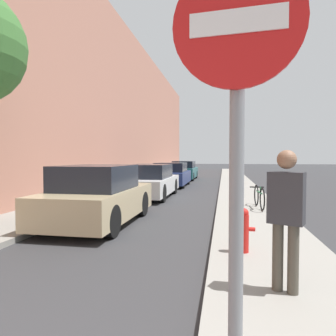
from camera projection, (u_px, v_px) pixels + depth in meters
ground_plane at (182, 190)px, 15.60m from camera, size 120.00×120.00×0.00m
sidewalk_left at (127, 188)px, 16.12m from camera, size 2.00×52.00×0.12m
sidewalk_right at (240, 190)px, 15.08m from camera, size 2.00×52.00×0.12m
building_facade_left at (102, 96)px, 16.19m from camera, size 0.70×52.00×9.89m
parked_car_champagne at (98, 196)px, 7.69m from camera, size 1.79×3.93×1.49m
parked_car_white at (151, 182)px, 12.81m from camera, size 1.72×4.45×1.39m
parked_car_navy at (171, 175)px, 17.73m from camera, size 1.84×4.05×1.36m
parked_car_teal at (184, 171)px, 22.97m from camera, size 1.71×4.47×1.38m
fire_hydrant at (244, 229)px, 5.04m from camera, size 0.37×0.17×0.73m
traffic_sign_post at (237, 106)px, 1.41m from camera, size 0.72×0.13×2.73m
pedestrian at (286, 211)px, 3.53m from camera, size 0.44×0.34×1.66m
bicycle at (259, 197)px, 9.42m from camera, size 0.44×1.65×0.67m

